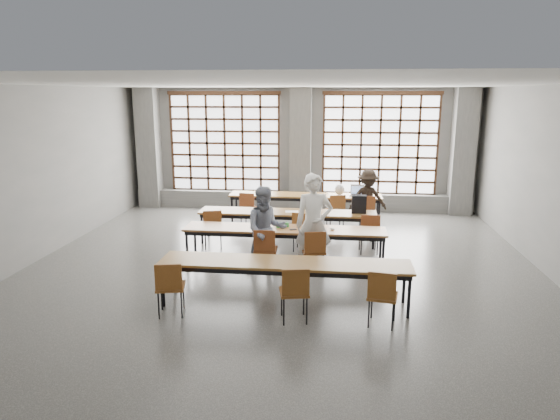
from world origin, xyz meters
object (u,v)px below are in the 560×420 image
object	(u,v)px
desk_row_c	(284,231)
chair_front_right	(314,248)
laptop_front	(314,225)
desk_row_d	(285,266)
chair_near_right	(382,292)
desk_row_b	(287,214)
backpack	(359,204)
desk_row_a	(305,197)
chair_back_mid	(336,208)
student_back	(368,199)
plastic_bag	(340,190)
chair_mid_left	(213,225)
laptop_back	(357,193)
mouse	(333,229)
phone	(293,229)
chair_near_left	(170,283)
chair_back_right	(367,208)
green_box	(282,225)
chair_mid_right	(369,229)
student_female	(266,230)
chair_near_mid	(295,289)
red_pouch	(171,284)
chair_back_left	(248,206)
chair_front_left	(265,246)
chair_mid_centre	(302,227)
student_male	(314,224)

from	to	relation	value
desk_row_c	chair_front_right	size ratio (longest dim) A/B	4.55
desk_row_c	laptop_front	xyz separation A→B (m)	(0.58, 0.10, 0.13)
desk_row_d	chair_near_right	xyz separation A→B (m)	(1.49, -0.63, -0.13)
desk_row_b	backpack	size ratio (longest dim) A/B	10.00
chair_near_right	desk_row_a	bearing A→B (deg)	103.90
chair_back_mid	student_back	bearing A→B (deg)	9.22
student_back	plastic_bag	distance (m)	0.90
desk_row_d	chair_mid_left	xyz separation A→B (m)	(-1.87, 2.81, -0.13)
chair_front_right	laptop_back	size ratio (longest dim) A/B	2.23
mouse	plastic_bag	bearing A→B (deg)	87.56
desk_row_b	student_back	distance (m)	2.40
desk_row_c	phone	bearing A→B (deg)	-29.05
chair_near_left	desk_row_a	bearing A→B (deg)	74.56
chair_back_right	chair_front_right	world-z (taller)	same
green_box	desk_row_c	bearing A→B (deg)	-57.99
chair_mid_right	phone	world-z (taller)	chair_mid_right
chair_front_right	student_female	world-z (taller)	student_female
chair_near_right	student_back	bearing A→B (deg)	88.94
chair_near_mid	chair_mid_left	bearing A→B (deg)	121.27
chair_back_mid	chair_mid_right	distance (m)	2.11
chair_back_mid	plastic_bag	world-z (taller)	plastic_bag
desk_row_c	chair_front_right	xyz separation A→B (m)	(0.62, -0.63, -0.13)
chair_back_mid	chair_near_right	size ratio (longest dim) A/B	1.00
chair_back_mid	mouse	distance (m)	2.81
chair_front_right	red_pouch	size ratio (longest dim) A/B	4.40
mouse	chair_back_left	bearing A→B (deg)	127.70
student_female	backpack	xyz separation A→B (m)	(1.82, 1.98, 0.10)
desk_row_d	chair_back_left	bearing A→B (deg)	106.58
chair_mid_left	mouse	xyz separation A→B (m)	(2.61, -0.82, 0.21)
chair_front_left	chair_near_right	world-z (taller)	same
desk_row_c	backpack	size ratio (longest dim) A/B	10.00
student_female	phone	bearing A→B (deg)	24.93
desk_row_c	chair_near_mid	size ratio (longest dim) A/B	4.55
chair_front_left	laptop_front	xyz separation A→B (m)	(0.88, 0.73, 0.25)
laptop_front	phone	distance (m)	0.45
chair_near_right	backpack	bearing A→B (deg)	92.47
desk_row_d	phone	xyz separation A→B (m)	(-0.03, 1.91, 0.07)
chair_mid_centre	red_pouch	bearing A→B (deg)	-118.09
chair_mid_centre	student_male	bearing A→B (deg)	-77.20
chair_back_left	student_back	bearing A→B (deg)	2.43
green_box	backpack	world-z (taller)	backpack
chair_back_left	plastic_bag	world-z (taller)	plastic_bag
desk_row_a	chair_front_right	xyz separation A→B (m)	(0.42, -4.04, -0.13)
chair_back_mid	chair_mid_left	size ratio (longest dim) A/B	1.00
chair_front_right	student_male	world-z (taller)	student_male
chair_mid_centre	chair_back_mid	bearing A→B (deg)	70.20
student_male	backpack	xyz separation A→B (m)	(0.92, 1.98, -0.02)
desk_row_b	chair_back_left	xyz separation A→B (m)	(-1.13, 1.35, -0.13)
chair_back_right	chair_back_left	bearing A→B (deg)	179.99
chair_front_right	chair_back_left	bearing A→B (deg)	118.26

